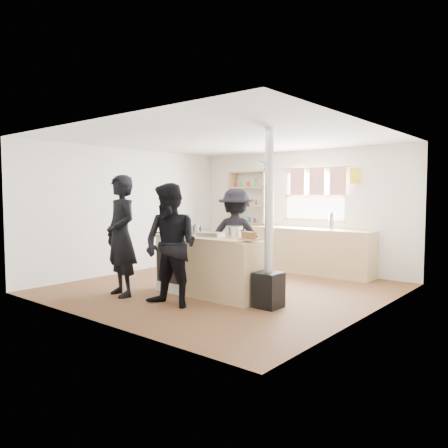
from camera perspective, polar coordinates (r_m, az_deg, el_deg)
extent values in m
cube|color=brown|center=(7.45, 0.03, -8.44)|extent=(5.00, 5.00, 0.01)
cube|color=tan|center=(9.17, 8.91, -3.25)|extent=(3.40, 0.55, 0.90)
cube|color=tan|center=(9.88, 3.31, 0.14)|extent=(1.00, 0.28, 0.03)
cube|color=tan|center=(9.86, 3.31, 2.46)|extent=(1.00, 0.28, 0.03)
cube|color=tan|center=(9.86, 3.32, 4.78)|extent=(1.00, 0.28, 0.03)
cube|color=tan|center=(9.87, 3.33, 6.81)|extent=(1.00, 0.28, 0.03)
cube|color=tan|center=(10.15, 1.13, 3.44)|extent=(0.04, 0.28, 1.20)
cube|color=tan|center=(9.59, 5.64, 3.38)|extent=(0.04, 0.28, 1.20)
cylinder|color=silver|center=(8.71, 13.88, 0.31)|extent=(0.10, 0.10, 0.32)
cube|color=white|center=(7.26, -5.50, -5.13)|extent=(0.60, 0.60, 0.90)
cube|color=tan|center=(6.67, 0.00, -5.93)|extent=(1.20, 0.60, 0.90)
cube|color=tan|center=(6.90, -2.89, -1.71)|extent=(1.84, 0.64, 0.03)
cylinder|color=black|center=(7.25, -7.08, -1.13)|extent=(0.41, 0.41, 0.05)
cylinder|color=#33591E|center=(7.25, -7.08, -1.01)|extent=(0.26, 0.26, 0.02)
cube|color=silver|center=(6.80, -1.79, -1.38)|extent=(0.43, 0.35, 0.07)
cube|color=brown|center=(6.80, -1.79, -1.22)|extent=(0.36, 0.30, 0.02)
cylinder|color=#BABABD|center=(7.17, -3.81, -0.83)|extent=(0.20, 0.20, 0.13)
cylinder|color=#BABABD|center=(7.16, -3.82, -0.25)|extent=(0.20, 0.20, 0.01)
sphere|color=black|center=(7.16, -3.82, -0.14)|extent=(0.03, 0.03, 0.03)
cylinder|color=silver|center=(6.63, 1.35, -1.09)|extent=(0.25, 0.25, 0.16)
cylinder|color=silver|center=(6.63, 1.35, -0.33)|extent=(0.26, 0.26, 0.01)
sphere|color=black|center=(6.63, 1.35, -0.21)|extent=(0.03, 0.03, 0.03)
cube|color=tan|center=(6.31, 3.27, -2.01)|extent=(0.32, 0.27, 0.02)
cube|color=olive|center=(6.31, 3.27, -1.47)|extent=(0.24, 0.17, 0.10)
cube|color=black|center=(6.23, 5.82, -8.55)|extent=(0.35, 0.35, 0.50)
cylinder|color=#ADADB2|center=(6.08, 5.90, 3.03)|extent=(0.12, 0.12, 2.00)
imported|color=black|center=(6.98, -13.30, -1.49)|extent=(0.77, 0.59, 1.89)
imported|color=black|center=(6.18, -6.96, -2.78)|extent=(0.93, 0.77, 1.75)
imported|color=black|center=(7.56, 1.58, -1.74)|extent=(1.25, 1.03, 1.69)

